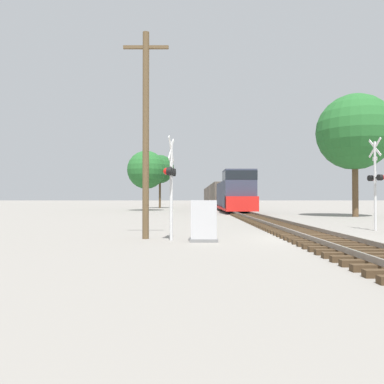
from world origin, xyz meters
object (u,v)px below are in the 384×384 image
at_px(freight_train, 217,195).
at_px(crossing_signal_far, 374,180).
at_px(tree_deep_background, 159,169).
at_px(relay_cabinet, 202,221).
at_px(tree_mid_background, 145,170).
at_px(tree_far_right, 354,132).
at_px(utility_pole, 145,131).
at_px(crossing_signal_near, 169,177).

distance_m(freight_train, crossing_signal_far, 51.18).
bearing_deg(tree_deep_background, relay_cabinet, -83.00).
height_order(tree_mid_background, tree_deep_background, tree_deep_background).
xyz_separation_m(freight_train, tree_far_right, (9.05, -37.75, 5.13)).
relative_size(utility_pole, tree_deep_background, 1.00).
xyz_separation_m(crossing_signal_far, utility_pole, (-10.88, -3.64, 1.74)).
distance_m(relay_cabinet, tree_deep_background, 44.49).
relative_size(tree_far_right, tree_deep_background, 1.27).
xyz_separation_m(crossing_signal_far, tree_mid_background, (-14.77, 28.24, 2.57)).
distance_m(crossing_signal_far, tree_far_right, 14.83).
bearing_deg(tree_mid_background, tree_far_right, -37.49).
distance_m(crossing_signal_near, utility_pole, 2.20).
height_order(crossing_signal_far, utility_pole, utility_pole).
relative_size(freight_train, crossing_signal_far, 15.06).
height_order(crossing_signal_near, tree_mid_background, tree_mid_background).
bearing_deg(crossing_signal_far, tree_mid_background, 17.18).
bearing_deg(tree_deep_background, crossing_signal_far, -70.35).
height_order(freight_train, tree_mid_background, tree_mid_background).
bearing_deg(crossing_signal_near, tree_mid_background, -162.90).
bearing_deg(tree_deep_background, tree_far_right, -54.14).
bearing_deg(relay_cabinet, tree_deep_background, 97.00).
relative_size(freight_train, utility_pole, 8.37).
xyz_separation_m(freight_train, crossing_signal_near, (-5.61, -55.27, 0.36)).
relative_size(crossing_signal_near, tree_far_right, 0.38).
bearing_deg(utility_pole, tree_far_right, 47.13).
distance_m(tree_far_right, tree_deep_background, 32.11).
height_order(freight_train, tree_deep_background, tree_deep_background).
relative_size(crossing_signal_far, tree_mid_background, 0.61).
bearing_deg(tree_far_right, utility_pole, -132.87).
height_order(crossing_signal_far, tree_far_right, tree_far_right).
distance_m(relay_cabinet, utility_pole, 4.28).
relative_size(crossing_signal_far, tree_deep_background, 0.55).
bearing_deg(crossing_signal_near, tree_deep_background, -166.04).
xyz_separation_m(freight_train, crossing_signal_far, (4.26, -51.00, 0.47)).
relative_size(freight_train, relay_cabinet, 45.00).
distance_m(relay_cabinet, tree_far_right, 23.23).
bearing_deg(freight_train, tree_mid_background, -114.79).
distance_m(freight_train, tree_deep_background, 15.77).
bearing_deg(relay_cabinet, tree_far_right, 53.06).
relative_size(freight_train, crossing_signal_near, 17.52).
distance_m(crossing_signal_near, tree_mid_background, 32.99).
distance_m(freight_train, crossing_signal_near, 55.55).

